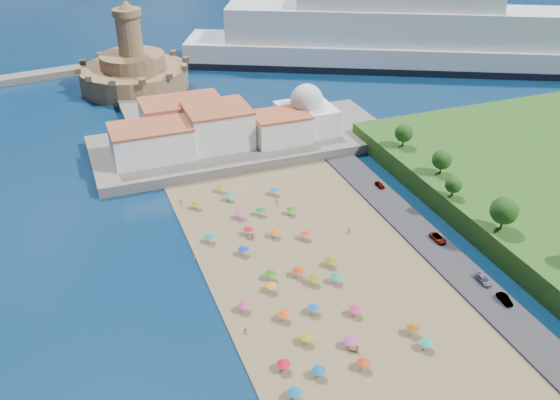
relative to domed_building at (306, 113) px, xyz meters
name	(u,v)px	position (x,y,z in m)	size (l,w,h in m)	color
ground	(305,293)	(-30.00, -71.00, -8.97)	(700.00, 700.00, 0.00)	#071938
terrace	(243,142)	(-20.00, 2.00, -7.47)	(90.00, 36.00, 3.00)	#59544C
jetty	(150,112)	(-42.00, 37.00, -7.77)	(18.00, 70.00, 2.40)	#59544C
waterfront_buildings	(199,128)	(-33.05, 2.64, -1.10)	(57.00, 29.00, 11.00)	silver
domed_building	(306,113)	(0.00, 0.00, 0.00)	(16.00, 16.00, 15.00)	silver
fortress	(134,71)	(-42.00, 67.00, -2.29)	(40.00, 40.00, 32.40)	olive
cruise_ship	(395,40)	(62.42, 55.26, 2.17)	(165.65, 98.81, 37.63)	black
beach_parasols	(323,325)	(-31.56, -83.32, -6.83)	(30.78, 116.39, 2.20)	gray
beachgoers	(295,297)	(-32.87, -72.75, -7.85)	(37.76, 96.04, 1.89)	tan
parked_cars	(469,267)	(6.00, -76.56, -7.63)	(2.26, 82.28, 1.34)	gray
hillside_trees	(522,220)	(18.41, -75.93, 1.09)	(13.27, 106.06, 7.95)	#382314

